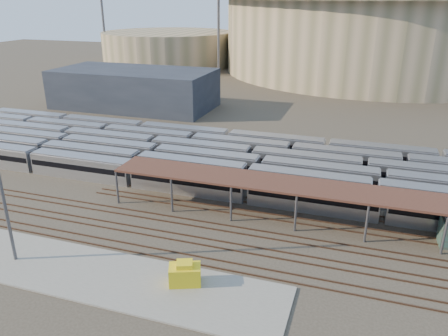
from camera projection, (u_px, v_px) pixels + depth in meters
ground at (165, 215)px, 60.00m from camera, size 420.00×420.00×0.00m
apron at (65, 268)px, 48.19m from camera, size 50.00×9.00×0.20m
subway_trains at (219, 159)px, 75.23m from camera, size 130.74×23.90×3.60m
inspection_shed at (334, 191)px, 55.27m from camera, size 60.30×6.00×5.30m
empty_tracks at (148, 232)px, 55.56m from camera, size 170.00×9.62×0.18m
stadium at (377, 28)px, 170.28m from camera, size 124.00×124.00×32.50m
secondary_arena at (168, 48)px, 189.82m from camera, size 56.00×56.00×14.00m
service_building at (134, 88)px, 117.00m from camera, size 42.00×20.00×10.00m
floodlight_0 at (218, 18)px, 158.37m from camera, size 4.00×1.00×38.40m
floodlight_1 at (103, 15)px, 183.31m from camera, size 4.00×1.00×38.40m
floodlight_3 at (296, 14)px, 196.67m from camera, size 4.00×1.00×38.40m
yard_light_pole at (1, 184)px, 46.21m from camera, size 0.81×0.36×18.32m
yellow_equipment at (185, 275)px, 45.06m from camera, size 3.77×3.09×2.03m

